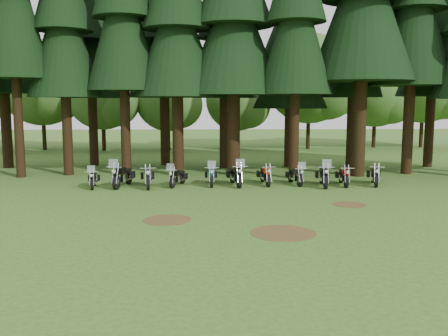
{
  "coord_description": "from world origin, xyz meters",
  "views": [
    {
      "loc": [
        -1.54,
        -20.04,
        4.31
      ],
      "look_at": [
        -0.65,
        5.0,
        1.0
      ],
      "focal_mm": 40.0,
      "sensor_mm": 36.0,
      "label": 1
    }
  ],
  "objects_px": {
    "motorcycle_2": "(148,178)",
    "motorcycle_4": "(211,176)",
    "motorcycle_9": "(344,177)",
    "motorcycle_1": "(122,177)",
    "motorcycle_8": "(324,176)",
    "motorcycle_6": "(265,176)",
    "motorcycle_10": "(375,176)",
    "motorcycle_3": "(177,178)",
    "motorcycle_0": "(93,180)",
    "motorcycle_5": "(236,176)",
    "motorcycle_7": "(295,176)"
  },
  "relations": [
    {
      "from": "motorcycle_2",
      "to": "motorcycle_4",
      "type": "height_order",
      "value": "motorcycle_4"
    },
    {
      "from": "motorcycle_9",
      "to": "motorcycle_2",
      "type": "bearing_deg",
      "value": -173.36
    },
    {
      "from": "motorcycle_1",
      "to": "motorcycle_4",
      "type": "bearing_deg",
      "value": 16.26
    },
    {
      "from": "motorcycle_8",
      "to": "motorcycle_1",
      "type": "bearing_deg",
      "value": -174.53
    },
    {
      "from": "motorcycle_4",
      "to": "motorcycle_6",
      "type": "bearing_deg",
      "value": 1.49
    },
    {
      "from": "motorcycle_9",
      "to": "motorcycle_10",
      "type": "height_order",
      "value": "motorcycle_10"
    },
    {
      "from": "motorcycle_3",
      "to": "motorcycle_10",
      "type": "height_order",
      "value": "motorcycle_3"
    },
    {
      "from": "motorcycle_0",
      "to": "motorcycle_5",
      "type": "distance_m",
      "value": 7.28
    },
    {
      "from": "motorcycle_4",
      "to": "motorcycle_9",
      "type": "distance_m",
      "value": 6.92
    },
    {
      "from": "motorcycle_0",
      "to": "motorcycle_3",
      "type": "distance_m",
      "value": 4.26
    },
    {
      "from": "motorcycle_3",
      "to": "motorcycle_8",
      "type": "relative_size",
      "value": 0.82
    },
    {
      "from": "motorcycle_0",
      "to": "motorcycle_7",
      "type": "distance_m",
      "value": 10.45
    },
    {
      "from": "motorcycle_0",
      "to": "motorcycle_5",
      "type": "bearing_deg",
      "value": -4.72
    },
    {
      "from": "motorcycle_6",
      "to": "motorcycle_4",
      "type": "bearing_deg",
      "value": 178.05
    },
    {
      "from": "motorcycle_2",
      "to": "motorcycle_10",
      "type": "bearing_deg",
      "value": -5.78
    },
    {
      "from": "motorcycle_6",
      "to": "motorcycle_8",
      "type": "relative_size",
      "value": 0.91
    },
    {
      "from": "motorcycle_5",
      "to": "motorcycle_8",
      "type": "height_order",
      "value": "motorcycle_8"
    },
    {
      "from": "motorcycle_0",
      "to": "motorcycle_5",
      "type": "relative_size",
      "value": 0.82
    },
    {
      "from": "motorcycle_1",
      "to": "motorcycle_9",
      "type": "relative_size",
      "value": 1.15
    },
    {
      "from": "motorcycle_4",
      "to": "motorcycle_8",
      "type": "distance_m",
      "value": 5.82
    },
    {
      "from": "motorcycle_3",
      "to": "motorcycle_7",
      "type": "distance_m",
      "value": 6.2
    },
    {
      "from": "motorcycle_1",
      "to": "motorcycle_8",
      "type": "xyz_separation_m",
      "value": [
        10.35,
        -0.23,
        -0.01
      ]
    },
    {
      "from": "motorcycle_2",
      "to": "motorcycle_7",
      "type": "relative_size",
      "value": 1.13
    },
    {
      "from": "motorcycle_10",
      "to": "motorcycle_9",
      "type": "bearing_deg",
      "value": -165.31
    },
    {
      "from": "motorcycle_6",
      "to": "motorcycle_7",
      "type": "bearing_deg",
      "value": -6.74
    },
    {
      "from": "motorcycle_1",
      "to": "motorcycle_3",
      "type": "relative_size",
      "value": 1.24
    },
    {
      "from": "motorcycle_2",
      "to": "motorcycle_5",
      "type": "distance_m",
      "value": 4.53
    },
    {
      "from": "motorcycle_3",
      "to": "motorcycle_9",
      "type": "relative_size",
      "value": 0.93
    },
    {
      "from": "motorcycle_7",
      "to": "motorcycle_10",
      "type": "height_order",
      "value": "motorcycle_7"
    },
    {
      "from": "motorcycle_2",
      "to": "motorcycle_7",
      "type": "distance_m",
      "value": 7.71
    },
    {
      "from": "motorcycle_1",
      "to": "motorcycle_6",
      "type": "distance_m",
      "value": 7.42
    },
    {
      "from": "motorcycle_3",
      "to": "motorcycle_5",
      "type": "xyz_separation_m",
      "value": [
        3.03,
        0.01,
        0.08
      ]
    },
    {
      "from": "motorcycle_10",
      "to": "motorcycle_2",
      "type": "bearing_deg",
      "value": -165.39
    },
    {
      "from": "motorcycle_1",
      "to": "motorcycle_3",
      "type": "distance_m",
      "value": 2.81
    },
    {
      "from": "motorcycle_7",
      "to": "motorcycle_5",
      "type": "bearing_deg",
      "value": 175.08
    },
    {
      "from": "motorcycle_1",
      "to": "motorcycle_6",
      "type": "relative_size",
      "value": 1.12
    },
    {
      "from": "motorcycle_2",
      "to": "motorcycle_6",
      "type": "bearing_deg",
      "value": -1.04
    },
    {
      "from": "motorcycle_4",
      "to": "motorcycle_10",
      "type": "xyz_separation_m",
      "value": [
        8.57,
        -0.24,
        -0.0
      ]
    },
    {
      "from": "motorcycle_4",
      "to": "motorcycle_0",
      "type": "bearing_deg",
      "value": -175.17
    },
    {
      "from": "motorcycle_8",
      "to": "motorcycle_10",
      "type": "height_order",
      "value": "motorcycle_8"
    },
    {
      "from": "motorcycle_7",
      "to": "motorcycle_9",
      "type": "height_order",
      "value": "motorcycle_7"
    },
    {
      "from": "motorcycle_2",
      "to": "motorcycle_8",
      "type": "height_order",
      "value": "motorcycle_8"
    },
    {
      "from": "motorcycle_2",
      "to": "motorcycle_0",
      "type": "bearing_deg",
      "value": 173.06
    },
    {
      "from": "motorcycle_1",
      "to": "motorcycle_8",
      "type": "relative_size",
      "value": 1.02
    },
    {
      "from": "motorcycle_0",
      "to": "motorcycle_2",
      "type": "bearing_deg",
      "value": -7.32
    },
    {
      "from": "motorcycle_5",
      "to": "motorcycle_9",
      "type": "distance_m",
      "value": 5.65
    },
    {
      "from": "motorcycle_5",
      "to": "motorcycle_7",
      "type": "relative_size",
      "value": 1.17
    },
    {
      "from": "motorcycle_0",
      "to": "motorcycle_1",
      "type": "height_order",
      "value": "motorcycle_1"
    },
    {
      "from": "motorcycle_4",
      "to": "motorcycle_7",
      "type": "distance_m",
      "value": 4.43
    },
    {
      "from": "motorcycle_7",
      "to": "motorcycle_2",
      "type": "bearing_deg",
      "value": 175.22
    }
  ]
}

